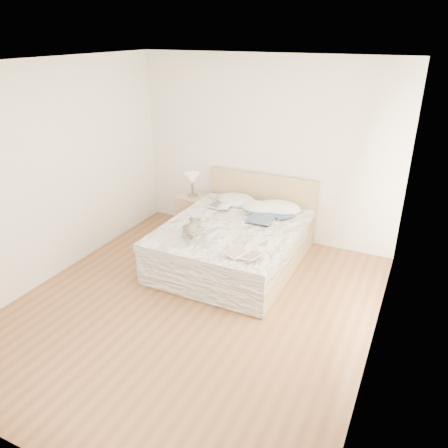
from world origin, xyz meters
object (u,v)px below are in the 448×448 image
(bed, at_px, (235,242))
(nightstand, at_px, (194,213))
(childrens_book, at_px, (244,255))
(teddy_bear, at_px, (191,234))
(table_lamp, at_px, (192,180))
(photo_book, at_px, (220,206))

(bed, relative_size, nightstand, 3.83)
(childrens_book, distance_m, teddy_bear, 0.81)
(bed, distance_m, table_lamp, 1.42)
(bed, relative_size, teddy_bear, 6.25)
(bed, bearing_deg, teddy_bear, -114.40)
(photo_book, height_order, teddy_bear, teddy_bear)
(table_lamp, distance_m, teddy_bear, 1.63)
(photo_book, distance_m, teddy_bear, 1.05)
(bed, relative_size, table_lamp, 5.65)
(childrens_book, height_order, teddy_bear, teddy_bear)
(bed, xyz_separation_m, nightstand, (-1.06, 0.74, -0.03))
(photo_book, bearing_deg, bed, -45.70)
(nightstand, bearing_deg, table_lamp, 151.21)
(bed, bearing_deg, childrens_book, -59.46)
(photo_book, height_order, childrens_book, same)
(table_lamp, height_order, teddy_bear, table_lamp)
(table_lamp, relative_size, childrens_book, 0.97)
(nightstand, distance_m, table_lamp, 0.55)
(bed, distance_m, photo_book, 0.64)
(bed, relative_size, childrens_book, 5.50)
(table_lamp, distance_m, photo_book, 0.79)
(childrens_book, relative_size, teddy_bear, 1.14)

